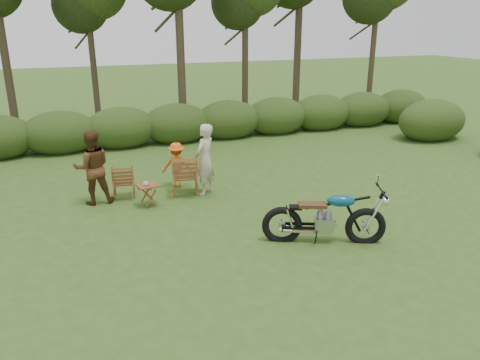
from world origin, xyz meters
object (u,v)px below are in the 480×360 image
object	(u,v)px
cup	(146,184)
adult_b	(96,203)
adult_a	(206,193)
motorcycle	(323,241)
lawn_chair_left	(125,196)
child	(178,187)
side_table	(149,195)
lawn_chair_right	(186,193)

from	to	relation	value
cup	adult_b	size ratio (longest dim) A/B	0.07
adult_a	motorcycle	bearing A→B (deg)	68.72
motorcycle	lawn_chair_left	distance (m)	5.26
cup	child	distance (m)	1.61
adult_b	side_table	bearing A→B (deg)	150.22
motorcycle	side_table	distance (m)	4.33
cup	child	bearing A→B (deg)	47.48
lawn_chair_right	child	world-z (taller)	child
lawn_chair_right	adult_b	size ratio (longest dim) A/B	0.58
lawn_chair_right	adult_a	xyz separation A→B (m)	(0.47, -0.21, 0.00)
lawn_chair_right	cup	bearing A→B (deg)	39.18
lawn_chair_left	cup	world-z (taller)	cup
adult_a	cup	bearing A→B (deg)	-31.42
motorcycle	cup	bearing A→B (deg)	156.92
lawn_chair_right	adult_b	world-z (taller)	adult_b
side_table	child	distance (m)	1.48
lawn_chair_left	adult_b	distance (m)	0.74
child	lawn_chair_right	bearing A→B (deg)	111.85
lawn_chair_right	lawn_chair_left	distance (m)	1.54
cup	child	xyz separation A→B (m)	(1.01, 1.11, -0.58)
side_table	lawn_chair_left	bearing A→B (deg)	118.96
side_table	adult_a	xyz separation A→B (m)	(1.52, 0.32, -0.27)
lawn_chair_left	adult_b	size ratio (longest dim) A/B	0.48
lawn_chair_right	child	distance (m)	0.56
side_table	adult_b	world-z (taller)	adult_b
lawn_chair_right	adult_a	bearing A→B (deg)	168.64
motorcycle	side_table	bearing A→B (deg)	156.25
adult_a	child	world-z (taller)	adult_a
adult_a	side_table	bearing A→B (deg)	-31.78
adult_a	adult_b	size ratio (longest dim) A/B	1.01
motorcycle	lawn_chair_left	xyz separation A→B (m)	(-3.42, 4.00, 0.00)
motorcycle	adult_a	world-z (taller)	adult_a
lawn_chair_right	cup	size ratio (longest dim) A/B	8.95
lawn_chair_left	adult_a	xyz separation A→B (m)	(1.99, -0.53, 0.00)
adult_a	child	bearing A→B (deg)	-97.74
lawn_chair_right	adult_b	distance (m)	2.23
lawn_chair_left	side_table	distance (m)	1.00
motorcycle	child	size ratio (longest dim) A/B	1.92
lawn_chair_right	side_table	bearing A→B (deg)	39.36
lawn_chair_right	lawn_chair_left	size ratio (longest dim) A/B	1.22
cup	adult_a	bearing A→B (deg)	12.27
side_table	cup	size ratio (longest dim) A/B	4.50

